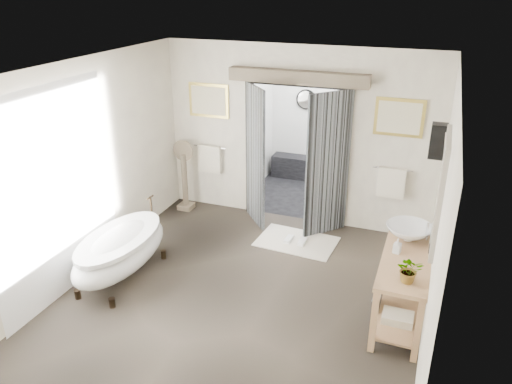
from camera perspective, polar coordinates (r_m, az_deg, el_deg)
ground_plane at (r=6.62m, az=-1.87°, el=-11.94°), size 5.00×5.00×0.00m
room_shell at (r=5.66m, az=-2.90°, el=2.98°), size 4.52×5.02×2.91m
shower_room at (r=9.66m, az=7.12°, el=5.64°), size 2.22×2.01×2.51m
back_wall_dressing at (r=7.92m, az=4.40°, el=6.73°), size 3.82×0.72×2.52m
clawfoot_tub at (r=7.04m, az=-15.22°, el=-6.41°), size 0.80×1.79×0.87m
vanity at (r=6.26m, az=16.28°, el=-9.76°), size 0.57×1.60×0.85m
pedestal_mirror at (r=8.82m, az=-8.15°, el=1.37°), size 0.38×0.25×1.28m
rug at (r=7.89m, az=4.67°, el=-5.65°), size 1.25×0.88×0.01m
slippers at (r=7.85m, az=4.52°, el=-5.54°), size 0.32×0.24×0.05m
basin at (r=6.41m, az=17.06°, el=-4.44°), size 0.56×0.56×0.19m
plant at (r=5.54m, az=17.15°, el=-8.50°), size 0.30×0.27×0.30m
soap_bottle_a at (r=6.08m, az=15.86°, el=-5.95°), size 0.10×0.10×0.18m
soap_bottle_b at (r=6.69m, az=16.80°, el=-3.34°), size 0.16×0.16×0.16m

